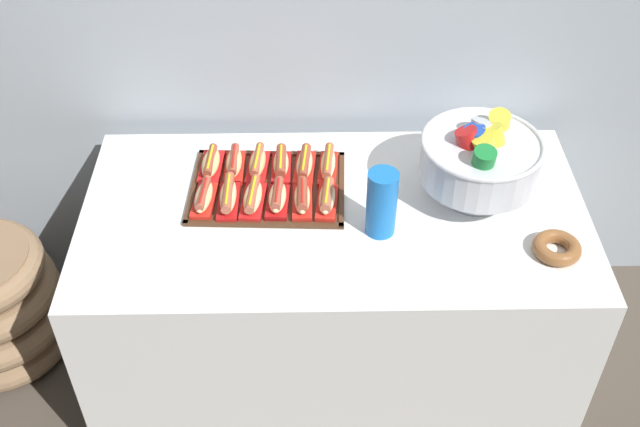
% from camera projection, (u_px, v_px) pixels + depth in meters
% --- Properties ---
extents(ground_plane, '(10.00, 10.00, 0.00)m').
position_uv_depth(ground_plane, '(332.00, 361.00, 2.87)').
color(ground_plane, '#4C4238').
extents(buffet_table, '(1.54, 0.81, 0.74)m').
position_uv_depth(buffet_table, '(333.00, 289.00, 2.61)').
color(buffet_table, white).
rests_on(buffet_table, ground_plane).
extents(serving_tray, '(0.50, 0.38, 0.01)m').
position_uv_depth(serving_tray, '(268.00, 188.00, 2.44)').
color(serving_tray, '#472B19').
rests_on(serving_tray, buffet_table).
extents(hot_dog_0, '(0.08, 0.17, 0.06)m').
position_uv_depth(hot_dog_0, '(204.00, 197.00, 2.37)').
color(hot_dog_0, red).
rests_on(hot_dog_0, serving_tray).
extents(hot_dog_1, '(0.06, 0.18, 0.06)m').
position_uv_depth(hot_dog_1, '(228.00, 197.00, 2.36)').
color(hot_dog_1, '#B21414').
rests_on(hot_dog_1, serving_tray).
extents(hot_dog_2, '(0.08, 0.17, 0.06)m').
position_uv_depth(hot_dog_2, '(253.00, 198.00, 2.36)').
color(hot_dog_2, red).
rests_on(hot_dog_2, serving_tray).
extents(hot_dog_3, '(0.08, 0.16, 0.06)m').
position_uv_depth(hot_dog_3, '(278.00, 198.00, 2.36)').
color(hot_dog_3, '#B21414').
rests_on(hot_dog_3, serving_tray).
extents(hot_dog_4, '(0.06, 0.16, 0.06)m').
position_uv_depth(hot_dog_4, '(302.00, 198.00, 2.36)').
color(hot_dog_4, red).
rests_on(hot_dog_4, serving_tray).
extents(hot_dog_5, '(0.08, 0.16, 0.06)m').
position_uv_depth(hot_dog_5, '(327.00, 198.00, 2.36)').
color(hot_dog_5, red).
rests_on(hot_dog_5, serving_tray).
extents(hot_dog_6, '(0.08, 0.17, 0.06)m').
position_uv_depth(hot_dog_6, '(211.00, 164.00, 2.49)').
color(hot_dog_6, red).
rests_on(hot_dog_6, serving_tray).
extents(hot_dog_7, '(0.06, 0.16, 0.06)m').
position_uv_depth(hot_dog_7, '(234.00, 163.00, 2.49)').
color(hot_dog_7, red).
rests_on(hot_dog_7, serving_tray).
extents(hot_dog_8, '(0.08, 0.17, 0.06)m').
position_uv_depth(hot_dog_8, '(258.00, 164.00, 2.49)').
color(hot_dog_8, red).
rests_on(hot_dog_8, serving_tray).
extents(hot_dog_9, '(0.06, 0.16, 0.06)m').
position_uv_depth(hot_dog_9, '(281.00, 164.00, 2.48)').
color(hot_dog_9, red).
rests_on(hot_dog_9, serving_tray).
extents(hot_dog_10, '(0.08, 0.18, 0.06)m').
position_uv_depth(hot_dog_10, '(305.00, 165.00, 2.48)').
color(hot_dog_10, red).
rests_on(hot_dog_10, serving_tray).
extents(hot_dog_11, '(0.07, 0.18, 0.06)m').
position_uv_depth(hot_dog_11, '(328.00, 165.00, 2.48)').
color(hot_dog_11, red).
rests_on(hot_dog_11, serving_tray).
extents(punch_bowl, '(0.37, 0.37, 0.26)m').
position_uv_depth(punch_bowl, '(481.00, 157.00, 2.33)').
color(punch_bowl, silver).
rests_on(punch_bowl, buffet_table).
extents(cup_stack, '(0.09, 0.09, 0.21)m').
position_uv_depth(cup_stack, '(382.00, 203.00, 2.24)').
color(cup_stack, blue).
rests_on(cup_stack, buffet_table).
extents(donut, '(0.14, 0.14, 0.04)m').
position_uv_depth(donut, '(557.00, 248.00, 2.22)').
color(donut, brown).
rests_on(donut, buffet_table).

